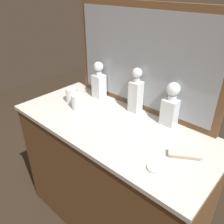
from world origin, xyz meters
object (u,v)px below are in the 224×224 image
(crystal_tumbler_right, at_px, (72,96))
(silver_brush_left, at_px, (185,154))
(crystal_decanter_front, at_px, (99,83))
(crystal_tumbler_rear, at_px, (78,102))
(crystal_decanter_left, at_px, (171,108))
(porcelain_dish, at_px, (154,168))
(crystal_decanter_far_left, at_px, (136,94))

(crystal_tumbler_right, relative_size, silver_brush_left, 0.63)
(crystal_decanter_front, height_order, crystal_tumbler_right, crystal_decanter_front)
(crystal_tumbler_right, distance_m, silver_brush_left, 0.88)
(crystal_tumbler_rear, bearing_deg, crystal_decanter_front, 96.06)
(crystal_decanter_left, xyz_separation_m, porcelain_dish, (0.15, -0.40, -0.10))
(crystal_tumbler_right, bearing_deg, silver_brush_left, -0.45)
(crystal_decanter_left, height_order, silver_brush_left, crystal_decanter_left)
(silver_brush_left, bearing_deg, porcelain_dish, -109.43)
(crystal_decanter_front, bearing_deg, crystal_tumbler_rear, -83.94)
(crystal_decanter_far_left, bearing_deg, silver_brush_left, -23.90)
(crystal_decanter_left, relative_size, crystal_tumbler_rear, 2.57)
(crystal_decanter_left, distance_m, silver_brush_left, 0.32)
(crystal_decanter_left, xyz_separation_m, silver_brush_left, (0.22, -0.22, -0.09))
(crystal_decanter_front, distance_m, porcelain_dish, 0.83)
(crystal_decanter_far_left, relative_size, silver_brush_left, 1.82)
(crystal_tumbler_right, bearing_deg, porcelain_dish, -12.65)
(crystal_decanter_left, relative_size, porcelain_dish, 4.03)
(crystal_decanter_far_left, distance_m, crystal_tumbler_rear, 0.39)
(silver_brush_left, height_order, porcelain_dish, silver_brush_left)
(porcelain_dish, bearing_deg, silver_brush_left, 70.57)
(crystal_decanter_front, relative_size, silver_brush_left, 1.64)
(crystal_decanter_far_left, distance_m, silver_brush_left, 0.52)
(crystal_tumbler_right, xyz_separation_m, silver_brush_left, (0.88, -0.01, -0.03))
(silver_brush_left, relative_size, porcelain_dish, 2.48)
(crystal_tumbler_rear, bearing_deg, porcelain_dish, -11.53)
(crystal_decanter_left, xyz_separation_m, crystal_tumbler_rear, (-0.55, -0.25, -0.06))
(crystal_tumbler_rear, bearing_deg, silver_brush_left, 2.42)
(silver_brush_left, bearing_deg, crystal_tumbler_rear, -177.58)
(crystal_decanter_front, relative_size, crystal_tumbler_rear, 2.60)
(crystal_decanter_far_left, xyz_separation_m, crystal_tumbler_rear, (-0.30, -0.24, -0.07))
(crystal_decanter_far_left, xyz_separation_m, silver_brush_left, (0.47, -0.21, -0.11))
(crystal_decanter_far_left, bearing_deg, crystal_decanter_front, -178.23)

